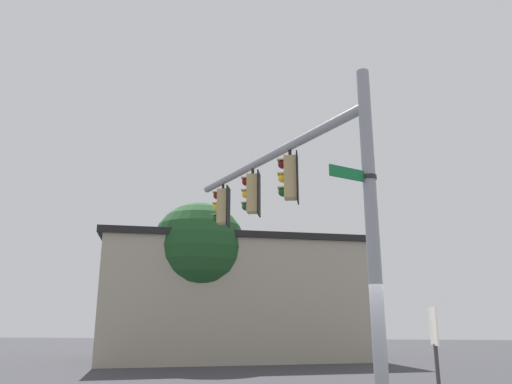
{
  "coord_description": "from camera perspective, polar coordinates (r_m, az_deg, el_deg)",
  "views": [
    {
      "loc": [
        -9.08,
        1.03,
        1.89
      ],
      "look_at": [
        3.33,
        2.62,
        5.2
      ],
      "focal_mm": 33.77,
      "sensor_mm": 36.0,
      "label": 1
    }
  ],
  "objects": [
    {
      "name": "storefront_building",
      "position": [
        24.45,
        -3.0,
        -12.48
      ],
      "size": [
        10.81,
        14.04,
        5.72
      ],
      "color": "#A89E89",
      "rests_on": "ground"
    },
    {
      "name": "traffic_light_mid_inner",
      "position": [
        13.09,
        -0.48,
        -0.2
      ],
      "size": [
        0.54,
        0.49,
        1.31
      ],
      "color": "black"
    },
    {
      "name": "street_name_sign",
      "position": [
        9.34,
        12.11,
        1.92
      ],
      "size": [
        0.76,
        0.92,
        0.22
      ],
      "color": "#147238"
    },
    {
      "name": "historical_marker",
      "position": [
        10.92,
        20.45,
        -16.47
      ],
      "size": [
        0.6,
        0.08,
        2.13
      ],
      "color": "#333333",
      "rests_on": "ground"
    },
    {
      "name": "traffic_light_mid_outer",
      "position": [
        14.61,
        -4.05,
        -1.72
      ],
      "size": [
        0.54,
        0.49,
        1.31
      ],
      "color": "black"
    },
    {
      "name": "signal_pole",
      "position": [
        9.26,
        13.65,
        -5.04
      ],
      "size": [
        0.25,
        0.25,
        6.79
      ],
      "primitive_type": "cylinder",
      "color": "gray",
      "rests_on": "ground"
    },
    {
      "name": "mast_arm",
      "position": [
        12.72,
        1.29,
        4.04
      ],
      "size": [
        5.91,
        4.73,
        0.22
      ],
      "primitive_type": "cylinder",
      "rotation": [
        0.0,
        1.57,
        0.67
      ],
      "color": "gray"
    },
    {
      "name": "tree_by_storefront",
      "position": [
        22.66,
        -6.79,
        -6.83
      ],
      "size": [
        4.39,
        4.39,
        7.21
      ],
      "color": "#4C3823",
      "rests_on": "ground"
    },
    {
      "name": "traffic_light_nearest_pole",
      "position": [
        11.63,
        4.0,
        1.71
      ],
      "size": [
        0.54,
        0.49,
        1.31
      ],
      "color": "black"
    }
  ]
}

